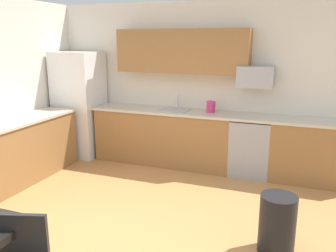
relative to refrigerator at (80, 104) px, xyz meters
The scene contains 15 objects.
ground_plane 3.25m from the refrigerator, 45.52° to the right, with size 12.00×12.00×0.00m, color #B77F47.
wall_back 2.26m from the refrigerator, 11.16° to the left, with size 5.80×0.10×2.70m, color silver.
cabinet_run_back 1.68m from the refrigerator, ahead, with size 2.35×0.60×0.90m, color olive.
cabinet_run_back_right 4.01m from the refrigerator, ahead, with size 1.20×0.60×0.90m, color olive.
cabinet_run_left 1.51m from the refrigerator, 94.83° to the right, with size 0.60×2.00×0.90m, color olive.
countertop_back 2.18m from the refrigerator, ahead, with size 4.80×0.64×0.04m, color beige.
countertop_left 1.43m from the refrigerator, 94.83° to the right, with size 0.64×2.00×0.04m, color beige.
upper_cabinets_back 2.12m from the refrigerator, ahead, with size 2.20×0.34×0.70m, color olive.
refrigerator is the anchor object (origin of this frame).
oven_range 3.12m from the refrigerator, ahead, with size 0.60×0.60×0.91m.
microwave 3.14m from the refrigerator, ahead, with size 0.54×0.36×0.32m, color #9EA0A5.
sink_basin 1.81m from the refrigerator, ahead, with size 0.48×0.40×0.14m, color #A5A8AD.
sink_faucet 1.83m from the refrigerator, ahead, with size 0.02×0.02×0.24m, color #B2B5BA.
trash_bin 4.19m from the refrigerator, 28.69° to the right, with size 0.36×0.36×0.60m, color black.
kettle 2.42m from the refrigerator, ahead, with size 0.14×0.14×0.20m, color #CC3372.
Camera 1 is at (1.54, -3.09, 2.08)m, focal length 37.42 mm.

